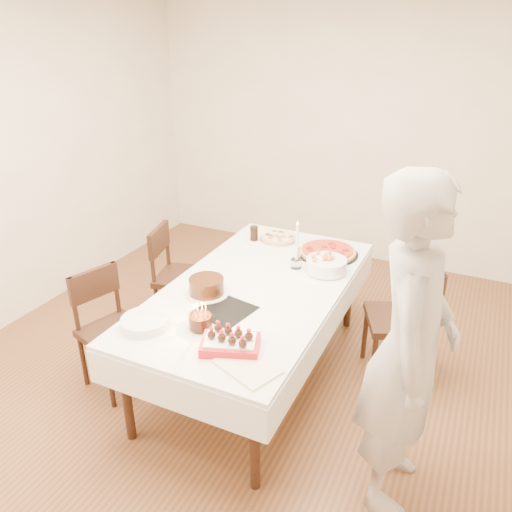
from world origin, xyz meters
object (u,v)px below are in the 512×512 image
at_px(taper_candle, 297,245).
at_px(cola_glass, 254,233).
at_px(dining_table, 256,331).
at_px(strawberry_box, 230,343).
at_px(pizza_pepperoni, 327,252).
at_px(pasta_bowl, 326,265).
at_px(pizza_white, 279,238).
at_px(chair_left_dessert, 114,333).
at_px(chair_left_savory, 183,277).
at_px(layer_cake, 207,286).
at_px(chair_right_savory, 398,320).
at_px(person, 409,350).
at_px(birthday_cake, 200,317).

relative_size(taper_candle, cola_glass, 3.08).
bearing_deg(dining_table, strawberry_box, -75.51).
xyz_separation_m(cola_glass, strawberry_box, (0.56, -1.47, -0.02)).
relative_size(pizza_pepperoni, pasta_bowl, 1.64).
distance_m(pizza_pepperoni, cola_glass, 0.65).
distance_m(taper_candle, strawberry_box, 1.14).
bearing_deg(dining_table, pizza_white, 101.93).
xyz_separation_m(chair_left_dessert, pizza_pepperoni, (1.14, 1.27, 0.33)).
relative_size(chair_left_savory, taper_candle, 2.37).
xyz_separation_m(pizza_pepperoni, cola_glass, (-0.65, 0.01, 0.04)).
xyz_separation_m(layer_cake, strawberry_box, (0.44, -0.49, -0.02)).
distance_m(chair_right_savory, person, 1.14).
bearing_deg(chair_left_dessert, pizza_white, -99.30).
bearing_deg(birthday_cake, pizza_white, 94.10).
distance_m(dining_table, birthday_cake, 0.78).
distance_m(person, birthday_cake, 1.20).
xyz_separation_m(dining_table, pasta_bowl, (0.38, 0.42, 0.43)).
bearing_deg(chair_left_dessert, pizza_pepperoni, -114.75).
bearing_deg(strawberry_box, pasta_bowl, 80.97).
distance_m(pasta_bowl, birthday_cake, 1.14).
relative_size(layer_cake, strawberry_box, 0.92).
height_order(chair_left_savory, pizza_white, chair_left_savory).
bearing_deg(person, pasta_bowl, 33.15).
bearing_deg(dining_table, chair_right_savory, 24.90).
relative_size(pizza_pepperoni, strawberry_box, 1.50).
distance_m(chair_left_dessert, pasta_bowl, 1.60).
bearing_deg(chair_right_savory, birthday_cake, -156.13).
bearing_deg(taper_candle, dining_table, -111.20).
height_order(person, pasta_bowl, person).
bearing_deg(birthday_cake, strawberry_box, -22.59).
xyz_separation_m(chair_left_dessert, layer_cake, (0.60, 0.29, 0.37)).
xyz_separation_m(pizza_white, layer_cake, (-0.08, -1.07, 0.04)).
bearing_deg(chair_right_savory, pizza_pepperoni, 133.09).
bearing_deg(layer_cake, cola_glass, 96.68).
height_order(pizza_pepperoni, layer_cake, layer_cake).
bearing_deg(taper_candle, person, -45.04).
distance_m(chair_left_dessert, cola_glass, 1.41).
bearing_deg(pasta_bowl, pizza_pepperoni, 106.11).
distance_m(chair_right_savory, chair_left_savory, 1.81).
distance_m(chair_right_savory, layer_cake, 1.41).
xyz_separation_m(chair_left_dessert, pasta_bowl, (1.23, 0.96, 0.36)).
bearing_deg(chair_left_dessert, birthday_cake, -169.44).
xyz_separation_m(dining_table, taper_candle, (0.15, 0.39, 0.56)).
height_order(chair_left_savory, strawberry_box, chair_left_savory).
xyz_separation_m(person, pasta_bowl, (-0.75, 1.01, -0.13)).
relative_size(chair_left_savory, layer_cake, 2.99).
xyz_separation_m(dining_table, layer_cake, (-0.25, -0.25, 0.43)).
bearing_deg(person, birthday_cake, 88.33).
bearing_deg(chair_right_savory, pizza_white, 138.07).
distance_m(dining_table, cola_glass, 0.93).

